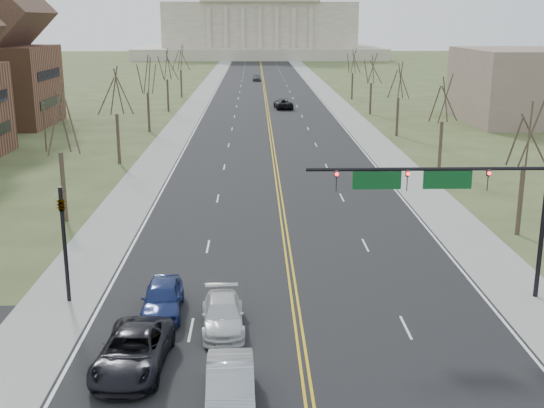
{
  "coord_description": "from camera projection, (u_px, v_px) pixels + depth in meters",
  "views": [
    {
      "loc": [
        -1.97,
        -18.95,
        13.87
      ],
      "look_at": [
        -0.96,
        21.14,
        3.0
      ],
      "focal_mm": 45.0,
      "sensor_mm": 36.0,
      "label": 1
    }
  ],
  "objects": [
    {
      "name": "car_sb_outer_lead",
      "position": [
        133.0,
        351.0,
        27.75
      ],
      "size": [
        2.97,
        5.9,
        1.6
      ],
      "primitive_type": "imported",
      "rotation": [
        0.0,
        0.0,
        -0.06
      ],
      "color": "black",
      "rests_on": "road"
    },
    {
      "name": "sidewalk_left",
      "position": [
        201.0,
        96.0,
        127.8
      ],
      "size": [
        4.0,
        380.0,
        0.03
      ],
      "primitive_type": "cube",
      "color": "gray",
      "rests_on": "ground"
    },
    {
      "name": "edge_line_right",
      "position": [
        317.0,
        96.0,
        128.33
      ],
      "size": [
        0.15,
        380.0,
        0.01
      ],
      "primitive_type": "cube",
      "color": "silver",
      "rests_on": "road"
    },
    {
      "name": "car_sb_inner_second",
      "position": [
        223.0,
        315.0,
        31.48
      ],
      "size": [
        2.22,
        4.83,
        1.37
      ],
      "primitive_type": "imported",
      "rotation": [
        0.0,
        0.0,
        0.06
      ],
      "color": "silver",
      "rests_on": "road"
    },
    {
      "name": "tree_l_3",
      "position": [
        167.0,
        66.0,
        104.68
      ],
      "size": [
        3.96,
        3.96,
        9.0
      ],
      "color": "#332B1E",
      "rests_on": "ground"
    },
    {
      "name": "capitol",
      "position": [
        260.0,
        19.0,
        259.38
      ],
      "size": [
        90.0,
        60.0,
        50.0
      ],
      "color": "beige",
      "rests_on": "ground"
    },
    {
      "name": "sidewalk_right",
      "position": [
        329.0,
        96.0,
        128.38
      ],
      "size": [
        4.0,
        380.0,
        0.03
      ],
      "primitive_type": "cube",
      "color": "gray",
      "rests_on": "ground"
    },
    {
      "name": "tree_r_0",
      "position": [
        527.0,
        138.0,
        43.78
      ],
      "size": [
        3.74,
        3.74,
        8.5
      ],
      "color": "#332B1E",
      "rests_on": "ground"
    },
    {
      "name": "car_far_nb",
      "position": [
        283.0,
        104.0,
        109.72
      ],
      "size": [
        3.2,
        5.99,
        1.6
      ],
      "primitive_type": "imported",
      "rotation": [
        0.0,
        0.0,
        3.24
      ],
      "color": "black",
      "rests_on": "road"
    },
    {
      "name": "road",
      "position": [
        265.0,
        96.0,
        128.1
      ],
      "size": [
        20.0,
        380.0,
        0.01
      ],
      "primitive_type": "cube",
      "color": "black",
      "rests_on": "ground"
    },
    {
      "name": "tree_l_4",
      "position": [
        180.0,
        59.0,
        123.98
      ],
      "size": [
        3.96,
        3.96,
        9.0
      ],
      "color": "#332B1E",
      "rests_on": "ground"
    },
    {
      "name": "tree_l_0",
      "position": [
        58.0,
        124.0,
        46.79
      ],
      "size": [
        3.96,
        3.96,
        9.0
      ],
      "color": "#332B1E",
      "rests_on": "ground"
    },
    {
      "name": "signal_mast",
      "position": [
        446.0,
        189.0,
        33.66
      ],
      "size": [
        12.12,
        0.44,
        7.2
      ],
      "color": "black",
      "rests_on": "ground"
    },
    {
      "name": "signal_left",
      "position": [
        64.0,
        232.0,
        33.74
      ],
      "size": [
        0.32,
        0.36,
        6.0
      ],
      "color": "black",
      "rests_on": "ground"
    },
    {
      "name": "car_sb_outer_second",
      "position": [
        163.0,
        298.0,
        33.07
      ],
      "size": [
        2.08,
        4.77,
        1.6
      ],
      "primitive_type": "imported",
      "rotation": [
        0.0,
        0.0,
        0.04
      ],
      "color": "navy",
      "rests_on": "road"
    },
    {
      "name": "tree_r_2",
      "position": [
        399.0,
        82.0,
        82.37
      ],
      "size": [
        3.74,
        3.74,
        8.5
      ],
      "color": "#332B1E",
      "rests_on": "ground"
    },
    {
      "name": "tree_r_1",
      "position": [
        443.0,
        101.0,
        63.08
      ],
      "size": [
        3.74,
        3.74,
        8.5
      ],
      "color": "#332B1E",
      "rests_on": "ground"
    },
    {
      "name": "edge_line_left",
      "position": [
        213.0,
        96.0,
        127.86
      ],
      "size": [
        0.15,
        380.0,
        0.01
      ],
      "primitive_type": "cube",
      "color": "silver",
      "rests_on": "road"
    },
    {
      "name": "cross_road",
      "position": [
        305.0,
        372.0,
        27.75
      ],
      "size": [
        120.0,
        14.0,
        0.01
      ],
      "primitive_type": "cube",
      "color": "black",
      "rests_on": "ground"
    },
    {
      "name": "tree_l_2",
      "position": [
        147.0,
        77.0,
        85.38
      ],
      "size": [
        3.96,
        3.96,
        9.0
      ],
      "color": "#332B1E",
      "rests_on": "ground"
    },
    {
      "name": "center_line",
      "position": [
        265.0,
        96.0,
        128.09
      ],
      "size": [
        0.42,
        380.0,
        0.01
      ],
      "primitive_type": "cube",
      "color": "gold",
      "rests_on": "road"
    },
    {
      "name": "tree_r_4",
      "position": [
        353.0,
        62.0,
        120.97
      ],
      "size": [
        3.74,
        3.74,
        8.5
      ],
      "color": "#332B1E",
      "rests_on": "ground"
    },
    {
      "name": "car_sb_inner_lead",
      "position": [
        230.0,
        388.0,
        24.93
      ],
      "size": [
        1.93,
        5.08,
        1.65
      ],
      "primitive_type": "imported",
      "rotation": [
        0.0,
        0.0,
        0.04
      ],
      "color": "#969A9D",
      "rests_on": "road"
    },
    {
      "name": "tree_l_1",
      "position": [
        116.0,
        94.0,
        66.09
      ],
      "size": [
        3.96,
        3.96,
        9.0
      ],
      "color": "#332B1E",
      "rests_on": "ground"
    },
    {
      "name": "car_far_sb",
      "position": [
        257.0,
        77.0,
        159.38
      ],
      "size": [
        1.94,
        4.63,
        1.56
      ],
      "primitive_type": "imported",
      "rotation": [
        0.0,
        0.0,
        0.02
      ],
      "color": "#56575E",
      "rests_on": "road"
    },
    {
      "name": "tree_r_3",
      "position": [
        372.0,
        70.0,
        101.67
      ],
      "size": [
        3.74,
        3.74,
        8.5
      ],
      "color": "#332B1E",
      "rests_on": "ground"
    }
  ]
}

